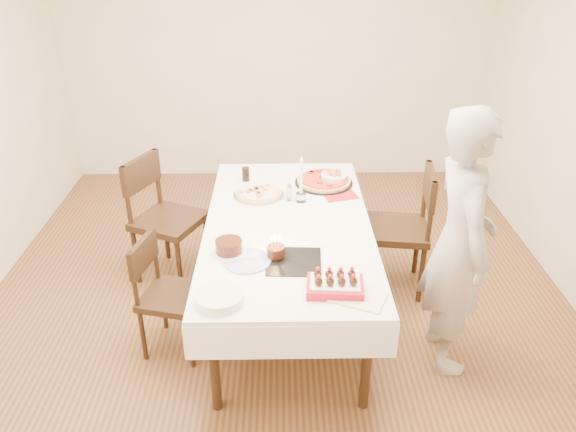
{
  "coord_description": "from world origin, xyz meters",
  "views": [
    {
      "loc": [
        0.03,
        -3.49,
        2.61
      ],
      "look_at": [
        0.08,
        -0.09,
        0.81
      ],
      "focal_mm": 35.0,
      "sensor_mm": 36.0,
      "label": 1
    }
  ],
  "objects_px": {
    "person": "(459,244)",
    "strawberry_box": "(335,285)",
    "dining_table": "(288,269)",
    "pasta_bowl": "(334,178)",
    "chair_right_savory": "(396,229)",
    "birthday_cake": "(276,247)",
    "pizza_pepperoni": "(324,181)",
    "pizza_white": "(259,193)",
    "chair_left_savory": "(169,221)",
    "chair_left_dessert": "(173,297)",
    "layer_cake": "(229,247)",
    "cola_glass": "(246,174)",
    "taper_candle": "(301,179)"
  },
  "relations": [
    {
      "from": "layer_cake",
      "to": "pasta_bowl",
      "type": "bearing_deg",
      "value": 54.51
    },
    {
      "from": "dining_table",
      "to": "pasta_bowl",
      "type": "height_order",
      "value": "pasta_bowl"
    },
    {
      "from": "chair_left_dessert",
      "to": "layer_cake",
      "type": "height_order",
      "value": "layer_cake"
    },
    {
      "from": "pizza_pepperoni",
      "to": "pizza_white",
      "type": "bearing_deg",
      "value": -156.68
    },
    {
      "from": "layer_cake",
      "to": "chair_right_savory",
      "type": "bearing_deg",
      "value": 30.61
    },
    {
      "from": "chair_left_dessert",
      "to": "pizza_white",
      "type": "distance_m",
      "value": 1.05
    },
    {
      "from": "pizza_pepperoni",
      "to": "birthday_cake",
      "type": "relative_size",
      "value": 3.57
    },
    {
      "from": "person",
      "to": "chair_left_savory",
      "type": "bearing_deg",
      "value": 61.81
    },
    {
      "from": "taper_candle",
      "to": "strawberry_box",
      "type": "height_order",
      "value": "taper_candle"
    },
    {
      "from": "chair_left_savory",
      "to": "layer_cake",
      "type": "relative_size",
      "value": 4.7
    },
    {
      "from": "pizza_white",
      "to": "cola_glass",
      "type": "xyz_separation_m",
      "value": [
        -0.11,
        0.28,
        0.03
      ]
    },
    {
      "from": "chair_left_savory",
      "to": "strawberry_box",
      "type": "bearing_deg",
      "value": 157.33
    },
    {
      "from": "chair_right_savory",
      "to": "person",
      "type": "distance_m",
      "value": 0.92
    },
    {
      "from": "pizza_white",
      "to": "birthday_cake",
      "type": "bearing_deg",
      "value": -81.3
    },
    {
      "from": "birthday_cake",
      "to": "chair_left_savory",
      "type": "bearing_deg",
      "value": 132.17
    },
    {
      "from": "dining_table",
      "to": "strawberry_box",
      "type": "relative_size",
      "value": 6.7
    },
    {
      "from": "chair_left_dessert",
      "to": "taper_candle",
      "type": "bearing_deg",
      "value": -126.43
    },
    {
      "from": "pizza_white",
      "to": "birthday_cake",
      "type": "distance_m",
      "value": 0.89
    },
    {
      "from": "chair_right_savory",
      "to": "birthday_cake",
      "type": "relative_size",
      "value": 7.88
    },
    {
      "from": "person",
      "to": "strawberry_box",
      "type": "distance_m",
      "value": 0.85
    },
    {
      "from": "pizza_white",
      "to": "layer_cake",
      "type": "xyz_separation_m",
      "value": [
        -0.16,
        -0.82,
        0.02
      ]
    },
    {
      "from": "cola_glass",
      "to": "dining_table",
      "type": "bearing_deg",
      "value": -65.68
    },
    {
      "from": "pizza_white",
      "to": "pasta_bowl",
      "type": "bearing_deg",
      "value": 21.51
    },
    {
      "from": "chair_left_savory",
      "to": "pasta_bowl",
      "type": "xyz_separation_m",
      "value": [
        1.3,
        0.17,
        0.28
      ]
    },
    {
      "from": "taper_candle",
      "to": "birthday_cake",
      "type": "relative_size",
      "value": 2.78
    },
    {
      "from": "chair_left_savory",
      "to": "birthday_cake",
      "type": "height_order",
      "value": "chair_left_savory"
    },
    {
      "from": "dining_table",
      "to": "birthday_cake",
      "type": "xyz_separation_m",
      "value": [
        -0.08,
        -0.44,
        0.45
      ]
    },
    {
      "from": "pasta_bowl",
      "to": "layer_cake",
      "type": "xyz_separation_m",
      "value": [
        -0.75,
        -1.05,
        0.0
      ]
    },
    {
      "from": "dining_table",
      "to": "chair_right_savory",
      "type": "distance_m",
      "value": 0.91
    },
    {
      "from": "pasta_bowl",
      "to": "birthday_cake",
      "type": "distance_m",
      "value": 1.2
    },
    {
      "from": "chair_left_savory",
      "to": "person",
      "type": "relative_size",
      "value": 0.59
    },
    {
      "from": "pizza_white",
      "to": "taper_candle",
      "type": "xyz_separation_m",
      "value": [
        0.32,
        -0.1,
        0.16
      ]
    },
    {
      "from": "layer_cake",
      "to": "strawberry_box",
      "type": "bearing_deg",
      "value": -33.6
    },
    {
      "from": "pasta_bowl",
      "to": "dining_table",
      "type": "bearing_deg",
      "value": -119.15
    },
    {
      "from": "chair_left_savory",
      "to": "chair_left_dessert",
      "type": "bearing_deg",
      "value": 125.93
    },
    {
      "from": "chair_right_savory",
      "to": "pizza_pepperoni",
      "type": "height_order",
      "value": "chair_right_savory"
    },
    {
      "from": "chair_right_savory",
      "to": "pizza_pepperoni",
      "type": "xyz_separation_m",
      "value": [
        -0.54,
        0.33,
        0.26
      ]
    },
    {
      "from": "layer_cake",
      "to": "chair_left_dessert",
      "type": "bearing_deg",
      "value": 179.93
    },
    {
      "from": "strawberry_box",
      "to": "dining_table",
      "type": "bearing_deg",
      "value": 107.51
    },
    {
      "from": "chair_right_savory",
      "to": "taper_candle",
      "type": "distance_m",
      "value": 0.84
    },
    {
      "from": "pasta_bowl",
      "to": "layer_cake",
      "type": "height_order",
      "value": "layer_cake"
    },
    {
      "from": "pizza_pepperoni",
      "to": "chair_left_savory",
      "type": "bearing_deg",
      "value": -172.5
    },
    {
      "from": "person",
      "to": "cola_glass",
      "type": "height_order",
      "value": "person"
    },
    {
      "from": "chair_right_savory",
      "to": "birthday_cake",
      "type": "bearing_deg",
      "value": -132.14
    },
    {
      "from": "dining_table",
      "to": "cola_glass",
      "type": "height_order",
      "value": "cola_glass"
    },
    {
      "from": "dining_table",
      "to": "chair_left_savory",
      "type": "bearing_deg",
      "value": 151.86
    },
    {
      "from": "pasta_bowl",
      "to": "taper_candle",
      "type": "height_order",
      "value": "taper_candle"
    },
    {
      "from": "pizza_pepperoni",
      "to": "pasta_bowl",
      "type": "xyz_separation_m",
      "value": [
        0.08,
        0.01,
        0.02
      ]
    },
    {
      "from": "pizza_white",
      "to": "person",
      "type": "bearing_deg",
      "value": -36.4
    },
    {
      "from": "chair_right_savory",
      "to": "pizza_white",
      "type": "height_order",
      "value": "chair_right_savory"
    }
  ]
}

